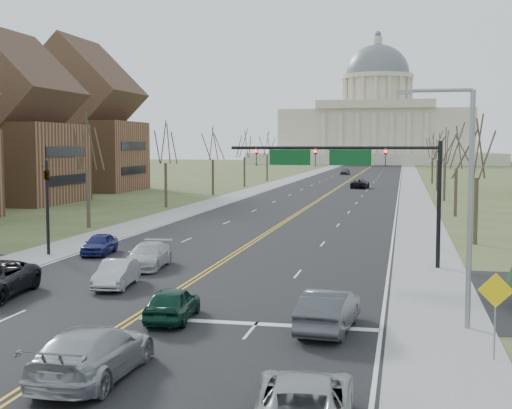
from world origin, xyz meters
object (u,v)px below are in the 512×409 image
at_px(signal_left, 47,197).
at_px(street_light, 463,191).
at_px(signal_mast, 349,166).
at_px(car_nb_inner_lead, 173,303).
at_px(car_far_sb, 345,171).
at_px(car_sb_inner_second, 148,256).
at_px(car_nb_outer_second, 304,402).
at_px(car_nb_outer_lead, 329,310).
at_px(warn_sign, 496,299).
at_px(car_far_nb, 360,184).
at_px(car_sb_inner_lead, 117,274).
at_px(car_nb_inner_second, 93,352).
at_px(car_sb_outer_second, 100,244).

distance_m(signal_left, street_light, 27.78).
height_order(signal_mast, car_nb_inner_lead, signal_mast).
height_order(car_nb_inner_lead, car_far_sb, car_far_sb).
bearing_deg(signal_mast, car_sb_inner_second, -163.19).
height_order(street_light, car_nb_outer_second, street_light).
bearing_deg(car_nb_outer_lead, warn_sign, 160.91).
bearing_deg(car_far_nb, car_nb_inner_lead, 94.45).
bearing_deg(car_sb_inner_lead, car_sb_inner_second, 87.82).
bearing_deg(car_far_nb, car_sb_inner_second, 90.43).
distance_m(signal_left, car_sb_inner_lead, 12.52).
distance_m(car_nb_inner_lead, car_sb_inner_lead, 7.51).
xyz_separation_m(signal_left, car_sb_inner_second, (7.91, -3.33, -3.00)).
bearing_deg(car_sb_inner_second, car_nb_inner_lead, -69.90).
bearing_deg(warn_sign, car_far_sb, 96.54).
xyz_separation_m(signal_left, car_far_sb, (8.52, 126.25, -2.94)).
bearing_deg(car_nb_outer_second, car_nb_inner_second, -27.43).
height_order(car_nb_inner_lead, car_sb_inner_lead, car_nb_inner_lead).
relative_size(street_light, car_nb_outer_lead, 1.91).
xyz_separation_m(signal_mast, warn_sign, (6.05, -17.51, -3.75)).
height_order(warn_sign, car_nb_outer_second, warn_sign).
distance_m(car_nb_outer_lead, car_nb_outer_second, 9.60).
bearing_deg(car_nb_inner_lead, car_sb_inner_second, -69.15).
height_order(car_nb_inner_second, car_sb_inner_lead, car_nb_inner_second).
bearing_deg(car_sb_inner_second, car_far_sb, 85.01).
xyz_separation_m(signal_left, car_far_nb, (15.13, 74.24, -2.96)).
bearing_deg(car_far_nb, car_nb_outer_lead, 98.46).
bearing_deg(warn_sign, car_sb_inner_lead, 152.48).
xyz_separation_m(signal_left, street_light, (24.24, -13.50, 1.51)).
bearing_deg(signal_left, warn_sign, -35.02).
bearing_deg(street_light, car_nb_inner_lead, -174.26).
height_order(signal_mast, car_nb_outer_lead, signal_mast).
distance_m(car_nb_outer_lead, car_sb_inner_second, 16.30).
height_order(car_sb_inner_second, car_far_sb, car_far_sb).
xyz_separation_m(signal_mast, car_far_nb, (-3.82, 74.24, -5.01)).
bearing_deg(car_far_nb, car_nb_outer_second, 98.42).
distance_m(signal_left, warn_sign, 30.57).
relative_size(car_nb_inner_lead, car_far_nb, 0.75).
relative_size(signal_mast, car_nb_inner_second, 2.18).
height_order(warn_sign, car_nb_inner_second, warn_sign).
height_order(signal_mast, car_far_nb, signal_mast).
height_order(signal_left, car_sb_outer_second, signal_left).
xyz_separation_m(car_sb_inner_second, car_far_nb, (7.21, 77.57, 0.04)).
bearing_deg(car_nb_inner_lead, car_sb_outer_second, -60.99).
relative_size(warn_sign, car_sb_inner_lead, 0.71).
height_order(street_light, car_nb_outer_lead, street_light).
xyz_separation_m(signal_mast, street_light, (5.29, -13.50, -0.54)).
bearing_deg(street_light, signal_left, 150.88).
bearing_deg(car_sb_inner_second, signal_mast, 12.09).
bearing_deg(car_far_nb, street_light, 101.67).
bearing_deg(car_sb_inner_lead, car_far_nb, 78.75).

